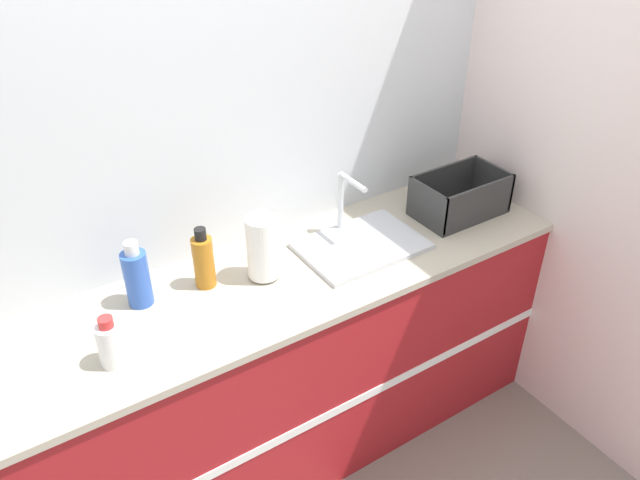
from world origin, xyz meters
The scene contains 9 objects.
wall_back centered at (0.00, 0.62, 1.30)m, with size 4.64×0.06×2.60m.
wall_right centered at (1.15, 0.29, 1.30)m, with size 0.06×2.59×2.60m.
counter_cabinet centered at (0.00, 0.29, 0.46)m, with size 2.26×0.61×0.92m.
sink centered at (0.34, 0.29, 0.94)m, with size 0.47×0.33×0.27m.
paper_towel_roll centered at (-0.07, 0.32, 1.04)m, with size 0.12×0.12×0.25m.
dish_rack centered at (0.85, 0.28, 0.99)m, with size 0.38×0.23×0.18m.
bottle_amber centered at (-0.26, 0.40, 1.02)m, with size 0.07×0.07×0.23m.
bottle_white_spray centered at (-0.66, 0.18, 1.00)m, with size 0.08×0.08×0.17m.
bottle_blue centered at (-0.49, 0.42, 1.03)m, with size 0.09×0.09×0.25m.
Camera 1 is at (-0.90, -1.33, 2.27)m, focal length 35.00 mm.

